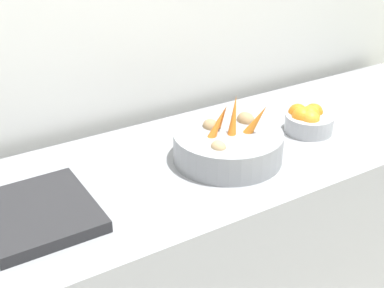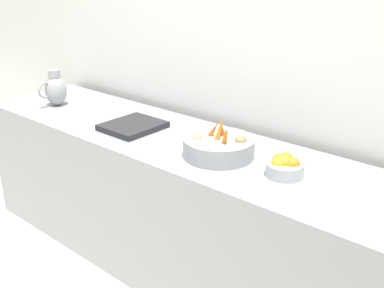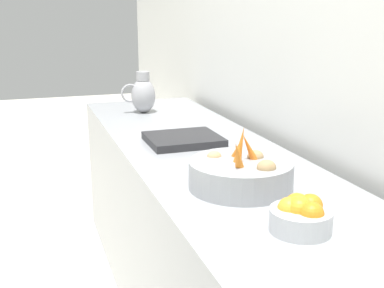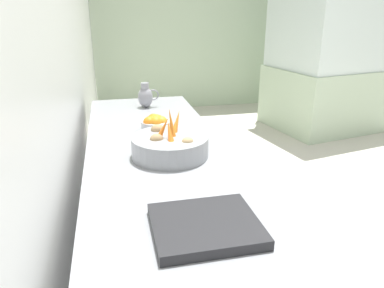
% 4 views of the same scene
% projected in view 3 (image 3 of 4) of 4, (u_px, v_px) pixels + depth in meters
% --- Properties ---
extents(prep_counter, '(0.72, 3.11, 0.87)m').
position_uv_depth(prep_counter, '(219.00, 257.00, 2.17)').
color(prep_counter, gray).
rests_on(prep_counter, ground_plane).
extents(vegetable_colander, '(0.37, 0.37, 0.23)m').
position_uv_depth(vegetable_colander, '(241.00, 174.00, 1.75)').
color(vegetable_colander, gray).
rests_on(vegetable_colander, prep_counter).
extents(orange_bowl, '(0.18, 0.18, 0.10)m').
position_uv_depth(orange_bowl, '(301.00, 215.00, 1.41)').
color(orange_bowl, '#ADAFB5').
rests_on(orange_bowl, prep_counter).
extents(metal_pitcher_tall, '(0.21, 0.15, 0.25)m').
position_uv_depth(metal_pitcher_tall, '(143.00, 94.00, 3.04)').
color(metal_pitcher_tall, '#939399').
rests_on(metal_pitcher_tall, prep_counter).
extents(counter_sink_basin, '(0.34, 0.30, 0.04)m').
position_uv_depth(counter_sink_basin, '(183.00, 139.00, 2.35)').
color(counter_sink_basin, '#232326').
rests_on(counter_sink_basin, prep_counter).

